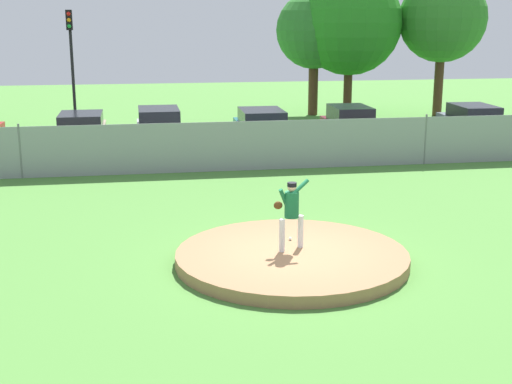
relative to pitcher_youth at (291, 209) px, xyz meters
The scene contains 15 objects.
ground_plane 5.96m from the pitcher_youth, 90.11° to the left, with size 80.00×80.00×0.00m, color #4C8438.
asphalt_strip 14.38m from the pitcher_youth, 90.04° to the left, with size 44.00×7.00×0.01m, color #2B2B2D.
pitchers_mound 1.11m from the pitcher_youth, 93.69° to the right, with size 5.23×5.23×0.27m, color #99704C.
pitcher_youth is the anchor object (origin of this frame).
baseball 1.14m from the pitcher_youth, 78.38° to the left, with size 0.07×0.07×0.07m, color white.
chainlink_fence 9.83m from the pitcher_youth, 90.06° to the left, with size 36.71×0.07×1.89m.
parked_car_slate 18.41m from the pitcher_youth, 51.36° to the left, with size 1.99×4.47×1.62m.
parked_car_teal 14.11m from the pitcher_youth, 82.68° to the left, with size 2.00×4.47×1.67m.
parked_car_silver 14.19m from the pitcher_youth, 100.09° to the left, with size 1.84×4.39×1.81m.
parked_car_burgundy 15.27m from the pitcher_youth, 68.09° to the left, with size 1.85×4.15×1.71m.
parked_car_champagne 15.77m from the pitcher_youth, 110.99° to the left, with size 1.94×4.38×1.58m.
traffic_light_near 20.07m from the pitcher_youth, 108.25° to the left, with size 0.28×0.46×5.75m.
tree_leaning_west 25.29m from the pitcher_youth, 74.81° to the left, with size 4.27×4.27×6.87m.
tree_broad_right 25.41m from the pitcher_youth, 70.34° to the left, with size 5.78×5.78×8.04m.
tree_slender_far 26.65m from the pitcher_youth, 59.31° to the left, with size 4.81×4.81×7.79m.
Camera 1 is at (-3.26, -14.56, 5.35)m, focal length 49.04 mm.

